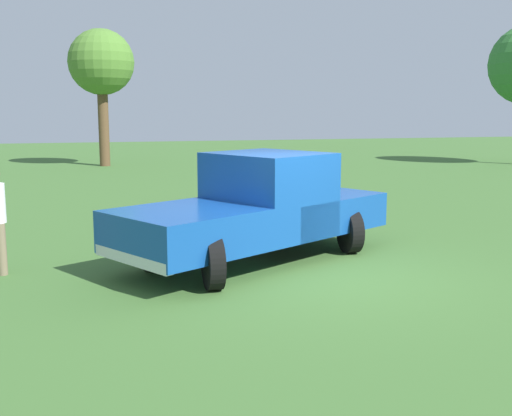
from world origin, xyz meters
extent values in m
plane|color=#3D662D|center=(0.00, 0.00, 0.00)|extent=(80.00, 80.00, 0.00)
cylinder|color=black|center=(0.45, -1.72, 0.38)|extent=(0.77, 0.22, 0.77)
cylinder|color=black|center=(-0.86, -2.46, 0.38)|extent=(0.77, 0.22, 0.77)
cylinder|color=black|center=(-1.14, 1.08, 0.38)|extent=(0.77, 0.22, 0.77)
cylinder|color=black|center=(-2.45, 0.33, 0.38)|extent=(0.77, 0.22, 0.77)
cube|color=#144799|center=(-0.25, -2.00, 0.72)|extent=(2.56, 2.64, 0.64)
cube|color=#144799|center=(-1.15, -0.43, 1.10)|extent=(2.36, 2.29, 1.40)
cube|color=slate|center=(-1.15, -0.43, 1.54)|extent=(2.12, 2.01, 0.48)
cube|color=#144799|center=(-1.64, 0.44, 0.70)|extent=(2.76, 2.99, 0.60)
cube|color=silver|center=(0.21, -2.82, 0.46)|extent=(1.56, 0.96, 0.16)
cylinder|color=#7A6B51|center=(-1.16, -4.69, 0.40)|extent=(0.14, 0.14, 0.81)
cylinder|color=brown|center=(-19.67, -2.56, 1.84)|extent=(0.46, 0.46, 3.68)
sphere|color=#4C7A2D|center=(-19.67, -2.56, 4.54)|extent=(2.85, 2.85, 2.85)
camera|label=1|loc=(8.81, -3.39, 2.53)|focal=43.57mm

